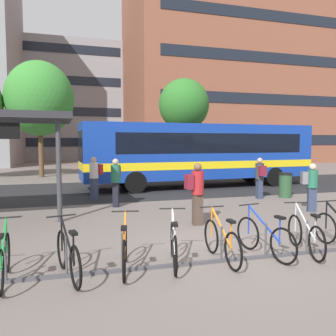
% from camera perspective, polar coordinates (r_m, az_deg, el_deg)
% --- Properties ---
extents(ground, '(200.00, 200.00, 0.00)m').
position_cam_1_polar(ground, '(7.65, 9.26, -13.27)').
color(ground, '#6B605B').
extents(bus_lane_asphalt, '(80.00, 7.20, 0.01)m').
position_cam_1_polar(bus_lane_asphalt, '(16.87, -5.33, -3.52)').
color(bus_lane_asphalt, '#232326').
rests_on(bus_lane_asphalt, ground).
extents(city_bus, '(12.14, 3.18, 3.20)m').
position_cam_1_polar(city_bus, '(17.64, 5.18, 2.60)').
color(city_bus, '#14389E').
rests_on(city_bus, ground).
extents(bike_rack, '(9.51, 0.32, 0.70)m').
position_cam_1_polar(bike_rack, '(6.43, -3.29, -15.81)').
color(bike_rack, '#47474C').
rests_on(bike_rack, ground).
extents(parked_bicycle_green_2, '(0.52, 1.72, 0.99)m').
position_cam_1_polar(parked_bicycle_green_2, '(6.38, -25.78, -13.64)').
color(parked_bicycle_green_2, black).
rests_on(parked_bicycle_green_2, ground).
extents(parked_bicycle_black_3, '(0.57, 1.69, 0.99)m').
position_cam_1_polar(parked_bicycle_black_3, '(6.18, -16.40, -13.96)').
color(parked_bicycle_black_3, black).
rests_on(parked_bicycle_black_3, ground).
extents(parked_bicycle_orange_4, '(0.53, 1.70, 0.99)m').
position_cam_1_polar(parked_bicycle_orange_4, '(6.32, -7.24, -13.40)').
color(parked_bicycle_orange_4, black).
rests_on(parked_bicycle_orange_4, ground).
extents(parked_bicycle_white_5, '(0.61, 1.68, 0.99)m').
position_cam_1_polar(parked_bicycle_white_5, '(6.53, 0.95, -12.79)').
color(parked_bicycle_white_5, black).
rests_on(parked_bicycle_white_5, ground).
extents(parked_bicycle_orange_6, '(0.52, 1.72, 0.99)m').
position_cam_1_polar(parked_bicycle_orange_6, '(6.81, 8.94, -12.10)').
color(parked_bicycle_orange_6, black).
rests_on(parked_bicycle_orange_6, ground).
extents(parked_bicycle_blue_7, '(0.52, 1.70, 0.99)m').
position_cam_1_polar(parked_bicycle_blue_7, '(7.27, 15.86, -11.16)').
color(parked_bicycle_blue_7, black).
rests_on(parked_bicycle_blue_7, ground).
extents(parked_bicycle_silver_8, '(0.59, 1.69, 0.99)m').
position_cam_1_polar(parked_bicycle_silver_8, '(7.73, 22.00, -10.38)').
color(parked_bicycle_silver_8, black).
rests_on(parked_bicycle_silver_8, ground).
extents(commuter_maroon_pack_0, '(0.53, 0.35, 1.73)m').
position_cam_1_polar(commuter_maroon_pack_0, '(9.46, 4.80, -3.61)').
color(commuter_maroon_pack_0, '#47382D').
rests_on(commuter_maroon_pack_0, ground).
extents(commuter_red_pack_1, '(0.45, 0.59, 1.72)m').
position_cam_1_polar(commuter_red_pack_1, '(12.28, -8.73, -1.84)').
color(commuter_red_pack_1, black).
rests_on(commuter_red_pack_1, ground).
extents(commuter_maroon_pack_2, '(0.37, 0.55, 1.67)m').
position_cam_1_polar(commuter_maroon_pack_2, '(14.34, 15.15, -1.21)').
color(commuter_maroon_pack_2, '#2D3851').
rests_on(commuter_maroon_pack_2, ground).
extents(commuter_red_pack_3, '(0.60, 0.55, 1.74)m').
position_cam_1_polar(commuter_red_pack_3, '(13.68, -12.19, -1.22)').
color(commuter_red_pack_3, '#2D3851').
rests_on(commuter_red_pack_3, ground).
extents(commuter_grey_pack_4, '(0.60, 0.48, 1.61)m').
position_cam_1_polar(commuter_grey_pack_4, '(12.25, 22.85, -2.48)').
color(commuter_grey_pack_4, '#2D3851').
rests_on(commuter_grey_pack_4, ground).
extents(trash_bin, '(0.55, 0.55, 1.03)m').
position_cam_1_polar(trash_bin, '(15.06, 19.06, -2.72)').
color(trash_bin, '#284C2D').
rests_on(trash_bin, ground).
extents(street_tree_0, '(3.53, 3.53, 6.76)m').
position_cam_1_polar(street_tree_0, '(24.36, 2.68, 10.49)').
color(street_tree_0, brown).
rests_on(street_tree_0, ground).
extents(street_tree_1, '(4.37, 4.37, 7.58)m').
position_cam_1_polar(street_tree_1, '(24.16, -20.72, 10.80)').
color(street_tree_1, brown).
rests_on(street_tree_1, ground).
extents(building_right_wing, '(26.13, 13.48, 21.30)m').
position_cam_1_polar(building_right_wing, '(44.10, 11.44, 15.16)').
color(building_right_wing, brown).
rests_on(building_right_wing, ground).
extents(building_centre_block, '(14.26, 12.67, 15.35)m').
position_cam_1_polar(building_centre_block, '(51.24, -16.05, 10.19)').
color(building_centre_block, gray).
rests_on(building_centre_block, ground).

